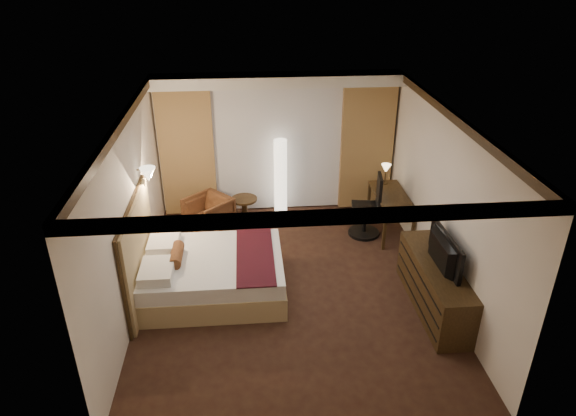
{
  "coord_description": "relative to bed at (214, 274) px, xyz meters",
  "views": [
    {
      "loc": [
        -0.59,
        -6.5,
        4.68
      ],
      "look_at": [
        0.0,
        0.4,
        1.15
      ],
      "focal_mm": 32.0,
      "sensor_mm": 36.0,
      "label": 1
    }
  ],
  "objects": [
    {
      "name": "office_chair",
      "position": [
        2.63,
        1.52,
        0.28
      ],
      "size": [
        0.64,
        0.64,
        1.17
      ],
      "primitive_type": null,
      "rotation": [
        0.0,
        0.0,
        -0.15
      ],
      "color": "black",
      "rests_on": "floor"
    },
    {
      "name": "television",
      "position": [
        3.12,
        -0.66,
        0.75
      ],
      "size": [
        0.64,
        1.09,
        0.14
      ],
      "primitive_type": "imported",
      "rotation": [
        0.0,
        0.0,
        1.58
      ],
      "color": "black",
      "rests_on": "dresser"
    },
    {
      "name": "back_wall",
      "position": [
        1.15,
        2.79,
        1.05
      ],
      "size": [
        4.5,
        0.02,
        2.7
      ],
      "primitive_type": "cube",
      "color": "beige",
      "rests_on": "floor"
    },
    {
      "name": "floor_lamp",
      "position": [
        1.18,
        2.42,
        0.47
      ],
      "size": [
        0.33,
        0.33,
        1.55
      ],
      "primitive_type": null,
      "color": "white",
      "rests_on": "floor"
    },
    {
      "name": "curtain_left_drape",
      "position": [
        -0.55,
        2.65,
        0.95
      ],
      "size": [
        1.0,
        0.14,
        2.45
      ],
      "primitive_type": "cube",
      "color": "#A8874C",
      "rests_on": "back_wall"
    },
    {
      "name": "ceiling",
      "position": [
        1.15,
        0.04,
        2.4
      ],
      "size": [
        4.5,
        5.5,
        0.01
      ],
      "primitive_type": "cube",
      "color": "white",
      "rests_on": "back_wall"
    },
    {
      "name": "side_table",
      "position": [
        0.48,
        2.11,
        -0.04
      ],
      "size": [
        0.48,
        0.48,
        0.53
      ],
      "primitive_type": null,
      "color": "black",
      "rests_on": "floor"
    },
    {
      "name": "bed",
      "position": [
        0.0,
        0.0,
        0.0
      ],
      "size": [
        2.08,
        1.62,
        0.61
      ],
      "primitive_type": null,
      "color": "white",
      "rests_on": "floor"
    },
    {
      "name": "desk",
      "position": [
        3.1,
        1.57,
        0.07
      ],
      "size": [
        0.55,
        1.29,
        0.75
      ],
      "primitive_type": null,
      "color": "black",
      "rests_on": "floor"
    },
    {
      "name": "wall_sconce",
      "position": [
        -0.94,
        0.81,
        1.32
      ],
      "size": [
        0.24,
        0.24,
        0.24
      ],
      "primitive_type": null,
      "color": "white",
      "rests_on": "left_wall"
    },
    {
      "name": "curtain_right_drape",
      "position": [
        2.85,
        2.65,
        0.95
      ],
      "size": [
        1.0,
        0.14,
        2.45
      ],
      "primitive_type": "cube",
      "color": "#A8874C",
      "rests_on": "back_wall"
    },
    {
      "name": "curtain_sheer",
      "position": [
        1.15,
        2.71,
        0.95
      ],
      "size": [
        2.48,
        0.04,
        2.45
      ],
      "primitive_type": "cube",
      "color": "silver",
      "rests_on": "back_wall"
    },
    {
      "name": "desk_lamp",
      "position": [
        3.1,
        2.07,
        0.62
      ],
      "size": [
        0.18,
        0.18,
        0.34
      ],
      "primitive_type": null,
      "color": "#FFD899",
      "rests_on": "desk"
    },
    {
      "name": "dresser",
      "position": [
        3.15,
        -0.66,
        0.07
      ],
      "size": [
        0.5,
        1.91,
        0.74
      ],
      "primitive_type": null,
      "color": "black",
      "rests_on": "floor"
    },
    {
      "name": "right_wall",
      "position": [
        3.4,
        0.04,
        1.05
      ],
      "size": [
        0.02,
        5.5,
        2.7
      ],
      "primitive_type": "cube",
      "color": "beige",
      "rests_on": "floor"
    },
    {
      "name": "floor",
      "position": [
        1.15,
        0.04,
        -0.3
      ],
      "size": [
        4.5,
        5.5,
        0.01
      ],
      "primitive_type": "cube",
      "color": "black",
      "rests_on": "ground"
    },
    {
      "name": "soffit",
      "position": [
        1.15,
        2.54,
        2.3
      ],
      "size": [
        4.5,
        0.5,
        0.2
      ],
      "primitive_type": "cube",
      "color": "white",
      "rests_on": "ceiling"
    },
    {
      "name": "left_wall",
      "position": [
        -1.1,
        0.04,
        1.05
      ],
      "size": [
        0.02,
        5.5,
        2.7
      ],
      "primitive_type": "cube",
      "color": "beige",
      "rests_on": "floor"
    },
    {
      "name": "crown_molding",
      "position": [
        1.15,
        0.04,
        2.34
      ],
      "size": [
        4.5,
        5.5,
        0.12
      ],
      "primitive_type": null,
      "color": "black",
      "rests_on": "ceiling"
    },
    {
      "name": "armchair",
      "position": [
        -0.18,
        1.9,
        0.06
      ],
      "size": [
        0.97,
        0.97,
        0.73
      ],
      "primitive_type": "imported",
      "rotation": [
        0.0,
        0.0,
        -0.83
      ],
      "color": "#4B2B16",
      "rests_on": "floor"
    },
    {
      "name": "headboard",
      "position": [
        -1.05,
        0.0,
        0.45
      ],
      "size": [
        0.12,
        1.92,
        1.5
      ],
      "primitive_type": null,
      "color": "tan",
      "rests_on": "floor"
    }
  ]
}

